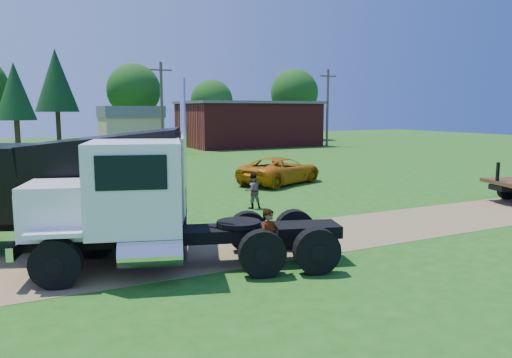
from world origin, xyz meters
name	(u,v)px	position (x,y,z in m)	size (l,w,h in m)	color
ground	(289,239)	(0.00, 0.00, 0.00)	(140.00, 140.00, 0.00)	#1F5713
dirt_track	(289,239)	(0.00, 0.00, 0.01)	(120.00, 4.20, 0.01)	olive
white_semi_tractor	(140,205)	(-5.20, -0.89, 1.77)	(8.76, 5.07, 5.19)	black
black_dump_truck	(57,183)	(-6.95, 2.34, 2.06)	(8.71, 5.39, 3.74)	black
orange_pickup	(280,170)	(6.04, 11.18, 0.79)	(2.61, 5.65, 1.57)	#C26F09
spectator_a	(269,241)	(-2.27, -2.77, 0.87)	(0.64, 0.42, 1.74)	#999999
spectator_b	(252,191)	(1.27, 5.30, 0.78)	(0.76, 0.59, 1.56)	#999999
brick_building	(248,124)	(18.00, 40.00, 2.66)	(15.40, 10.40, 5.30)	maroon
tan_shed	(131,127)	(4.00, 40.00, 2.42)	(6.20, 5.40, 4.70)	tan
utility_poles	(162,106)	(6.00, 35.00, 4.71)	(42.20, 0.28, 9.00)	#483529
tree_row	(77,88)	(-0.03, 49.83, 6.92)	(59.21, 12.15, 11.68)	#361F16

